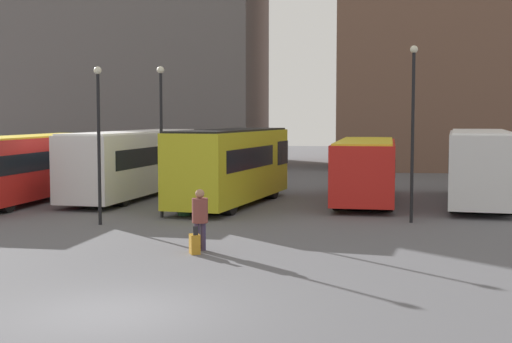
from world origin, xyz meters
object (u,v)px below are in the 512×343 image
Objects in this scene: suitcase at (195,244)px; bus_4 at (480,164)px; bus_0 at (28,166)px; bus_2 at (232,164)px; bus_1 at (135,161)px; bus_3 at (366,168)px; lamp_post_0 at (161,129)px; lamp_post_1 at (413,121)px; lamp_post_2 at (99,132)px; trash_bin at (184,205)px; traveler at (200,214)px.

bus_4 is at bearing -61.51° from suitcase.
bus_0 is 1.17× the size of bus_2.
bus_1 reaches higher than bus_3.
bus_3 is at bearing -44.70° from suitcase.
bus_1 is 1.20× the size of bus_2.
lamp_post_0 is (7.48, -4.12, 1.76)m from bus_0.
lamp_post_1 is 1.14× the size of lamp_post_2.
trash_bin is (-7.15, -5.56, -1.12)m from bus_3.
bus_1 is 13.99× the size of trash_bin.
bus_4 is 14.34m from lamp_post_0.
bus_4 is at bearing 25.10° from lamp_post_0.
lamp_post_1 reaches higher than suitcase.
trash_bin is (-1.29, -3.55, -1.39)m from bus_2.
suitcase is at bearing -133.35° from lamp_post_1.
bus_2 is 5.48× the size of traveler.
bus_1 is at bearing 122.64° from trash_bin.
bus_3 is 10.21m from lamp_post_0.
suitcase is (6.15, -13.85, -1.45)m from bus_1.
lamp_post_1 is at bearing -67.41° from suitcase.
lamp_post_0 is (-12.90, -6.04, 1.64)m from bus_4.
bus_2 is 1.01× the size of bus_3.
bus_1 is 7.48m from trash_bin.
bus_1 is 14.61m from lamp_post_1.
bus_4 is 5.77× the size of traveler.
bus_2 is at bearing -111.19° from bus_1.
lamp_post_2 is 6.70× the size of trash_bin.
lamp_post_0 is 6.86× the size of trash_bin.
lamp_post_1 is 11.41m from lamp_post_2.
trash_bin is at bearing -8.16° from suitcase.
bus_3 is 12.09× the size of suitcase.
bus_0 is 20.47m from bus_4.
lamp_post_1 is at bearing -4.42° from trash_bin.
bus_1 is 7.76m from lamp_post_0.
bus_0 reaches higher than suitcase.
trash_bin is (2.45, 2.78, -2.92)m from lamp_post_2.
lamp_post_1 is at bearing 158.20° from bus_4.
bus_0 is at bearing 100.38° from bus_2.
bus_3 is at bearing 38.21° from lamp_post_0.
bus_3 is 9.13m from trash_bin.
suitcase is at bearing -67.42° from lamp_post_0.
lamp_post_2 is at bearing -134.96° from bus_0.
bus_4 is (5.02, -0.17, 0.23)m from bus_3.
bus_0 is 2.00× the size of lamp_post_0.
lamp_post_2 reaches higher than trash_bin.
traveler is (6.20, -13.34, -0.67)m from bus_1.
bus_0 is at bearing 18.99° from suitcase.
lamp_post_1 is at bearing 10.61° from lamp_post_2.
traveler is at bearing 161.42° from bus_3.
trash_bin is (3.97, -6.20, -1.31)m from bus_1.
lamp_post_0 is 9.50m from lamp_post_1.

